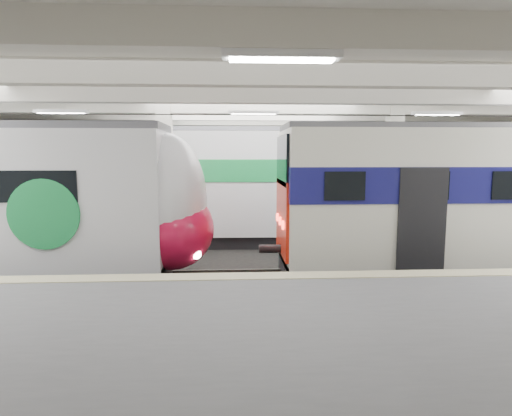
{
  "coord_description": "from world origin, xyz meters",
  "views": [
    {
      "loc": [
        -0.66,
        -11.9,
        3.64
      ],
      "look_at": [
        0.03,
        1.0,
        2.0
      ],
      "focal_mm": 30.0,
      "sensor_mm": 36.0,
      "label": 1
    }
  ],
  "objects": [
    {
      "name": "older_rer",
      "position": [
        7.4,
        0.0,
        2.34
      ],
      "size": [
        13.51,
        2.98,
        4.45
      ],
      "color": "silver",
      "rests_on": "ground"
    },
    {
      "name": "station_hall",
      "position": [
        0.0,
        -1.74,
        3.24
      ],
      "size": [
        36.0,
        24.0,
        5.75
      ],
      "color": "black",
      "rests_on": "ground"
    },
    {
      "name": "far_train",
      "position": [
        -3.0,
        5.5,
        2.41
      ],
      "size": [
        14.8,
        3.36,
        4.67
      ],
      "rotation": [
        0.0,
        0.0,
        -0.02
      ],
      "color": "silver",
      "rests_on": "ground"
    }
  ]
}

